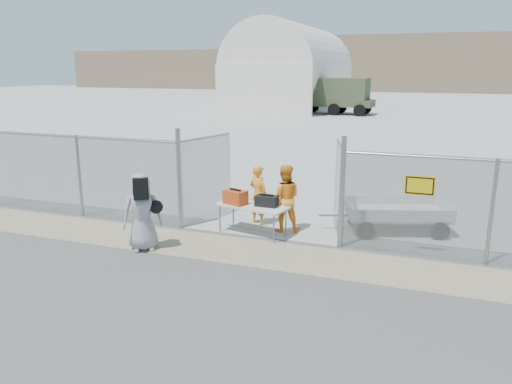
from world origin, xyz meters
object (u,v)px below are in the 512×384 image
at_px(visitor, 142,212).
at_px(utility_trailer, 396,216).
at_px(security_worker_left, 258,195).
at_px(folding_table, 252,220).
at_px(security_worker_right, 284,198).

xyz_separation_m(visitor, utility_trailer, (5.10, 3.28, -0.48)).
bearing_deg(security_worker_left, visitor, 78.55).
bearing_deg(folding_table, visitor, -124.22).
relative_size(folding_table, security_worker_left, 1.10).
distance_m(security_worker_right, visitor, 3.42).
bearing_deg(visitor, security_worker_left, 23.63).
height_order(security_worker_left, visitor, visitor).
distance_m(folding_table, utility_trailer, 3.54).
xyz_separation_m(folding_table, security_worker_right, (0.64, 0.50, 0.47)).
bearing_deg(visitor, folding_table, 11.04).
distance_m(security_worker_left, utility_trailer, 3.45).
height_order(security_worker_right, utility_trailer, security_worker_right).
xyz_separation_m(security_worker_right, visitor, (-2.53, -2.30, 0.03)).
bearing_deg(utility_trailer, visitor, -166.11).
xyz_separation_m(security_worker_left, visitor, (-1.74, -2.62, 0.09)).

